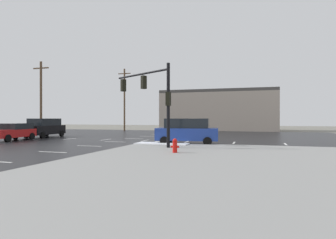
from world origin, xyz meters
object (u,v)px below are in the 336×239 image
traffic_signal_mast (152,92)px  suv_black (45,127)px  utility_pole_far (41,97)px  fire_hydrant (175,146)px  suv_blue (187,131)px  sedan_red (13,131)px  utility_pole_distant (124,98)px

traffic_signal_mast → suv_black: size_ratio=1.13×
traffic_signal_mast → utility_pole_far: (-18.21, 10.10, 0.81)m
fire_hydrant → suv_blue: size_ratio=0.16×
fire_hydrant → sedan_red: (-17.05, 5.60, 0.32)m
fire_hydrant → utility_pole_far: utility_pole_far is taller
suv_black → utility_pole_far: utility_pole_far is taller
traffic_signal_mast → suv_blue: (1.80, 3.07, -2.83)m
sedan_red → utility_pole_far: utility_pole_far is taller
utility_pole_distant → suv_black: bearing=-92.5°
suv_blue → utility_pole_far: size_ratio=0.55×
traffic_signal_mast → utility_pole_far: utility_pole_far is taller
sedan_red → utility_pole_far: size_ratio=0.52×
fire_hydrant → suv_blue: suv_blue is taller
suv_black → suv_blue: bearing=-106.1°
utility_pole_far → utility_pole_distant: utility_pole_distant is taller
suv_black → fire_hydrant: bearing=-123.6°
traffic_signal_mast → utility_pole_distant: (-14.13, 24.92, 1.50)m
utility_pole_far → fire_hydrant: bearing=-33.0°
fire_hydrant → suv_black: 20.35m
suv_black → sedan_red: bearing=-177.2°
fire_hydrant → suv_black: (-17.55, 10.28, 0.55)m
fire_hydrant → suv_black: bearing=149.6°
sedan_red → utility_pole_far: bearing=-159.6°
suv_black → utility_pole_far: bearing=42.3°
suv_blue → utility_pole_distant: bearing=-60.4°
traffic_signal_mast → sedan_red: traffic_signal_mast is taller
suv_blue → utility_pole_far: (-20.02, 7.03, 3.64)m
traffic_signal_mast → fire_hydrant: bearing=158.0°
suv_blue → suv_black: bearing=-19.3°
fire_hydrant → suv_blue: bearing=97.3°
utility_pole_distant → suv_blue: bearing=-53.9°
sedan_red → utility_pole_distant: utility_pole_distant is taller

